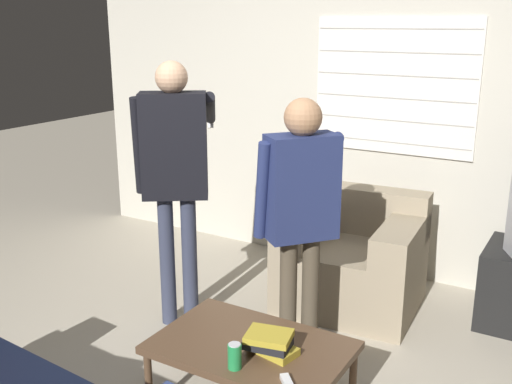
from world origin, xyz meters
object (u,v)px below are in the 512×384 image
Objects in this scene: armchair_beige at (353,259)px; person_left_standing at (175,163)px; spare_remote at (288,383)px; coffee_table at (251,350)px; soda_can at (235,356)px; book_stack at (270,343)px; person_right_standing at (300,202)px.

person_left_standing reaches higher than armchair_beige.
spare_remote is (0.35, -1.65, 0.06)m from armchair_beige.
coffee_table is 7.71× the size of soda_can.
spare_remote is (0.20, -0.20, -0.05)m from book_stack.
coffee_table is 0.62× the size of person_right_standing.
person_left_standing reaches higher than coffee_table.
person_right_standing reaches higher than armchair_beige.
person_right_standing reaches higher than coffee_table.
coffee_table is 0.25m from soda_can.
book_stack is at bearing 67.77° from soda_can.
spare_remote is at bearing 97.34° from armchair_beige.
person_left_standing reaches higher than soda_can.
book_stack is 2.11× the size of soda_can.
person_right_standing reaches higher than spare_remote.
person_left_standing is (-0.89, -0.84, 0.76)m from armchair_beige.
soda_can is at bearing -78.56° from coffee_table.
coffee_table is (0.02, -1.43, 0.01)m from armchair_beige.
person_left_standing is at bearing 103.69° from spare_remote.
coffee_table is at bearing -67.35° from person_left_standing.
person_right_standing is at bearing 70.49° from spare_remote.
soda_can is at bearing -136.01° from person_right_standing.
person_right_standing is at bearing -36.21° from person_left_standing.
coffee_table is 0.85m from person_right_standing.
spare_remote is (1.24, -0.81, -0.70)m from person_left_standing.
book_stack reaches higher than coffee_table.
soda_can is at bearing 87.78° from armchair_beige.
book_stack is 2.17× the size of spare_remote.
person_right_standing is 1.04m from spare_remote.
person_right_standing is 0.95m from soda_can.
book_stack is (0.15, -1.45, 0.11)m from armchair_beige.
person_left_standing is at bearing 139.64° from soda_can.
person_left_standing reaches higher than person_right_standing.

